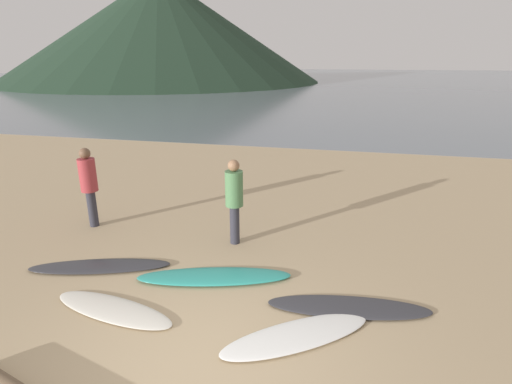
{
  "coord_description": "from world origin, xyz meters",
  "views": [
    {
      "loc": [
        1.53,
        -3.45,
        3.49
      ],
      "look_at": [
        -0.39,
        4.87,
        0.6
      ],
      "focal_mm": 28.26,
      "sensor_mm": 36.0,
      "label": 1
    }
  ],
  "objects": [
    {
      "name": "person_0",
      "position": [
        -3.69,
        3.59,
        1.01
      ],
      "size": [
        0.35,
        0.35,
        1.72
      ],
      "rotation": [
        0.0,
        0.0,
        0.49
      ],
      "color": "#2D2D38",
      "rests_on": "ground"
    },
    {
      "name": "headland_hill",
      "position": [
        -24.81,
        52.35,
        7.02
      ],
      "size": [
        43.89,
        43.89,
        14.04
      ],
      "primitive_type": "cone",
      "color": "#1E3323",
      "rests_on": "ground"
    },
    {
      "name": "surfboard_1",
      "position": [
        -1.59,
        0.91,
        0.03
      ],
      "size": [
        2.07,
        0.91,
        0.06
      ],
      "primitive_type": "ellipsoid",
      "rotation": [
        0.0,
        0.0,
        -0.18
      ],
      "color": "silver",
      "rests_on": "ground"
    },
    {
      "name": "ground_plane",
      "position": [
        0.0,
        10.0,
        -0.1
      ],
      "size": [
        120.0,
        120.0,
        0.2
      ],
      "primitive_type": "cube",
      "color": "tan",
      "rests_on": "ground"
    },
    {
      "name": "surfboard_3",
      "position": [
        1.07,
        0.93,
        0.04
      ],
      "size": [
        2.08,
        1.7,
        0.07
      ],
      "primitive_type": "ellipsoid",
      "rotation": [
        0.0,
        0.0,
        0.61
      ],
      "color": "white",
      "rests_on": "ground"
    },
    {
      "name": "surfboard_2",
      "position": [
        -0.45,
        2.08,
        0.05
      ],
      "size": [
        2.6,
        1.22,
        0.1
      ],
      "primitive_type": "ellipsoid",
      "rotation": [
        0.0,
        0.0,
        0.26
      ],
      "color": "teal",
      "rests_on": "ground"
    },
    {
      "name": "ocean_water",
      "position": [
        0.0,
        62.19,
        0.0
      ],
      "size": [
        140.0,
        100.0,
        0.01
      ],
      "primitive_type": "cube",
      "color": "slate",
      "rests_on": "ground"
    },
    {
      "name": "surfboard_4",
      "position": [
        1.72,
        1.73,
        0.03
      ],
      "size": [
        2.41,
        0.86,
        0.06
      ],
      "primitive_type": "ellipsoid",
      "rotation": [
        0.0,
        0.0,
        0.12
      ],
      "color": "#333338",
      "rests_on": "ground"
    },
    {
      "name": "person_1",
      "position": [
        -0.49,
        3.47,
        0.99
      ],
      "size": [
        0.34,
        0.34,
        1.68
      ],
      "rotation": [
        0.0,
        0.0,
        0.42
      ],
      "color": "#2D2D38",
      "rests_on": "ground"
    },
    {
      "name": "surfboard_0",
      "position": [
        -2.5,
        1.97,
        0.04
      ],
      "size": [
        2.45,
        1.21,
        0.08
      ],
      "primitive_type": "ellipsoid",
      "rotation": [
        0.0,
        0.0,
        0.3
      ],
      "color": "#333338",
      "rests_on": "ground"
    }
  ]
}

